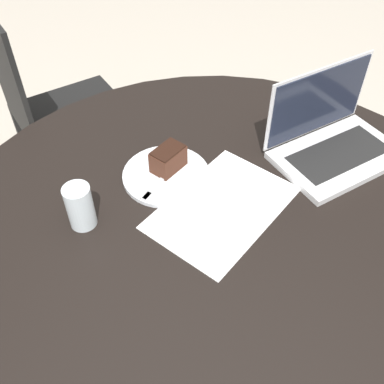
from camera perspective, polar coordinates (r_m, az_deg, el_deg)
ground_plane at (r=1.66m, az=2.48°, el=-21.08°), size 12.00×12.00×0.00m
dining_table at (r=1.12m, az=3.48°, el=-8.36°), size 1.37×1.37×0.72m
chair at (r=1.88m, az=-16.95°, el=9.47°), size 0.58×0.58×0.92m
paper_document at (r=1.09m, az=3.86°, el=-1.98°), size 0.40×0.31×0.00m
plate at (r=1.17m, az=-3.30°, el=2.16°), size 0.23×0.23×0.01m
cake_slice at (r=1.16m, az=-3.04°, el=4.24°), size 0.10×0.08×0.06m
fork at (r=1.13m, az=-4.25°, el=1.14°), size 0.17×0.03×0.00m
water_glass at (r=1.05m, az=-14.04°, el=-1.79°), size 0.06×0.06×0.11m
laptop at (r=1.27m, az=17.44°, el=6.18°), size 0.40×0.37×0.22m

